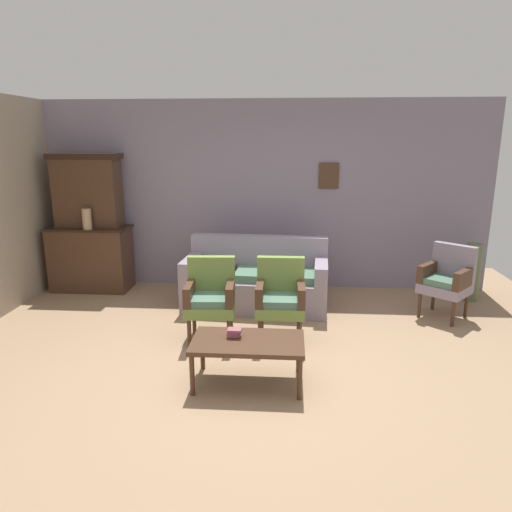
{
  "coord_description": "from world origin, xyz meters",
  "views": [
    {
      "loc": [
        0.36,
        -4.12,
        2.16
      ],
      "look_at": [
        -0.02,
        1.04,
        0.85
      ],
      "focal_mm": 32.66,
      "sensor_mm": 36.0,
      "label": 1
    }
  ],
  "objects": [
    {
      "name": "wingback_chair_by_fireplace",
      "position": [
        2.3,
        1.49,
        0.5
      ],
      "size": [
        0.71,
        0.71,
        0.9
      ],
      "color": "gray",
      "rests_on": "ground"
    },
    {
      "name": "side_cabinet",
      "position": [
        -2.52,
        2.25,
        0.47
      ],
      "size": [
        1.16,
        0.55,
        0.93
      ],
      "color": "#472D1E",
      "rests_on": "ground"
    },
    {
      "name": "ground_plane",
      "position": [
        0.0,
        0.0,
        0.0
      ],
      "size": [
        7.68,
        7.68,
        0.0
      ],
      "primitive_type": "plane",
      "color": "#997A5B"
    },
    {
      "name": "armchair_near_cabinet",
      "position": [
        0.27,
        0.68,
        0.5
      ],
      "size": [
        0.52,
        0.5,
        0.9
      ],
      "color": "olive",
      "rests_on": "ground"
    },
    {
      "name": "book_stack_on_table",
      "position": [
        -0.13,
        -0.24,
        0.46
      ],
      "size": [
        0.13,
        0.12,
        0.08
      ],
      "color": "#A3624C",
      "rests_on": "coffee_table"
    },
    {
      "name": "vase_on_cabinet",
      "position": [
        -2.45,
        2.07,
        1.08
      ],
      "size": [
        0.13,
        0.13,
        0.29
      ],
      "primitive_type": "cylinder",
      "color": "tan",
      "rests_on": "side_cabinet"
    },
    {
      "name": "armchair_by_doorway",
      "position": [
        -0.49,
        0.64,
        0.5
      ],
      "size": [
        0.55,
        0.52,
        0.9
      ],
      "color": "olive",
      "rests_on": "ground"
    },
    {
      "name": "floor_vase_by_wall",
      "position": [
        2.85,
        2.15,
        0.4
      ],
      "size": [
        0.21,
        0.21,
        0.79
      ],
      "primitive_type": "cylinder",
      "color": "#596945",
      "rests_on": "ground"
    },
    {
      "name": "cabinet_upper_hutch",
      "position": [
        -2.52,
        2.33,
        1.45
      ],
      "size": [
        0.99,
        0.38,
        1.03
      ],
      "color": "#472D1E",
      "rests_on": "side_cabinet"
    },
    {
      "name": "coffee_table",
      "position": [
        0.01,
        -0.31,
        0.38
      ],
      "size": [
        1.0,
        0.56,
        0.42
      ],
      "color": "#472D1E",
      "rests_on": "ground"
    },
    {
      "name": "floral_couch",
      "position": [
        -0.07,
        1.69,
        0.33
      ],
      "size": [
        1.89,
        0.92,
        0.9
      ],
      "color": "gray",
      "rests_on": "ground"
    },
    {
      "name": "wall_back_with_decor",
      "position": [
        0.0,
        2.63,
        1.35
      ],
      "size": [
        6.4,
        0.09,
        2.7
      ],
      "color": "gray",
      "rests_on": "ground"
    }
  ]
}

